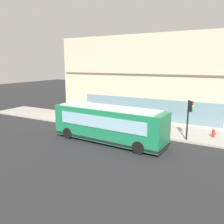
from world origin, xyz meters
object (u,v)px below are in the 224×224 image
Objects in this scene: pedestrian_walking_along_curb at (123,116)px; newspaper_vending_box at (154,121)px; pedestrian_near_hydrant at (147,119)px; city_bus_nearside at (108,124)px; fire_hydrant at (213,133)px; traffic_light_near_corner at (190,112)px.

pedestrian_walking_along_curb is 1.82× the size of newspaper_vending_box.
pedestrian_near_hydrant reaches higher than newspaper_vending_box.
newspaper_vending_box is (6.77, -1.80, -0.95)m from city_bus_nearside.
pedestrian_walking_along_curb is at bearing 88.50° from fire_hydrant.
pedestrian_walking_along_curb is 2.96m from pedestrian_near_hydrant.
pedestrian_walking_along_curb is 3.37m from newspaper_vending_box.
fire_hydrant is 0.45× the size of pedestrian_walking_along_curb.
fire_hydrant is 9.12m from pedestrian_walking_along_curb.
traffic_light_near_corner is at bearing -128.70° from newspaper_vending_box.
pedestrian_walking_along_curb is (2.12, 7.28, -1.50)m from traffic_light_near_corner.
newspaper_vending_box is (1.77, -0.19, -0.52)m from pedestrian_near_hydrant.
pedestrian_near_hydrant reaches higher than pedestrian_walking_along_curb.
traffic_light_near_corner is (3.42, -5.98, 1.03)m from city_bus_nearside.
fire_hydrant is at bearing -44.01° from traffic_light_near_corner.
city_bus_nearside is at bearing 124.20° from fire_hydrant.
traffic_light_near_corner is at bearing -109.86° from pedestrian_near_hydrant.
city_bus_nearside is 11.29× the size of newspaper_vending_box.
city_bus_nearside is 6.02× the size of pedestrian_near_hydrant.
pedestrian_near_hydrant is (1.58, 4.37, -1.47)m from traffic_light_near_corner.
fire_hydrant is (1.88, -1.82, -2.07)m from traffic_light_near_corner.
pedestrian_near_hydrant reaches higher than fire_hydrant.
pedestrian_walking_along_curb is 0.97× the size of pedestrian_near_hydrant.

